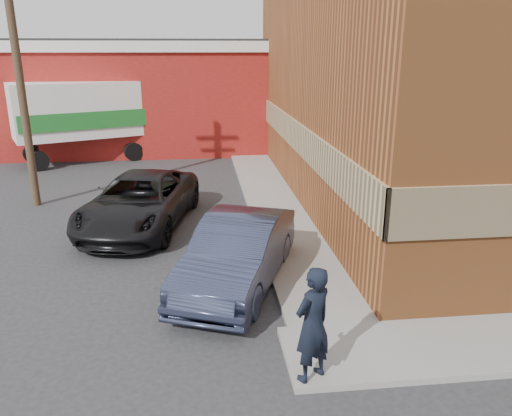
{
  "coord_description": "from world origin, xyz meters",
  "views": [
    {
      "loc": [
        -1.84,
        -8.21,
        5.15
      ],
      "look_at": [
        -0.48,
        3.7,
        1.32
      ],
      "focal_mm": 35.0,
      "sensor_mm": 36.0,
      "label": 1
    }
  ],
  "objects_px": {
    "sedan": "(238,252)",
    "suv_a": "(140,201)",
    "warehouse": "(121,94)",
    "utility_pole": "(17,62)",
    "man": "(313,324)",
    "box_truck": "(96,115)",
    "brick_building": "(492,63)"
  },
  "relations": [
    {
      "from": "sedan",
      "to": "suv_a",
      "type": "height_order",
      "value": "sedan"
    },
    {
      "from": "sedan",
      "to": "suv_a",
      "type": "relative_size",
      "value": 0.85
    },
    {
      "from": "warehouse",
      "to": "sedan",
      "type": "height_order",
      "value": "warehouse"
    },
    {
      "from": "warehouse",
      "to": "utility_pole",
      "type": "height_order",
      "value": "utility_pole"
    },
    {
      "from": "sedan",
      "to": "man",
      "type": "bearing_deg",
      "value": -55.25
    },
    {
      "from": "box_truck",
      "to": "suv_a",
      "type": "bearing_deg",
      "value": -96.89
    },
    {
      "from": "utility_pole",
      "to": "man",
      "type": "height_order",
      "value": "utility_pole"
    },
    {
      "from": "utility_pole",
      "to": "box_truck",
      "type": "xyz_separation_m",
      "value": [
        0.81,
        7.29,
        -2.6
      ]
    },
    {
      "from": "brick_building",
      "to": "warehouse",
      "type": "height_order",
      "value": "brick_building"
    },
    {
      "from": "brick_building",
      "to": "suv_a",
      "type": "distance_m",
      "value": 13.06
    },
    {
      "from": "brick_building",
      "to": "sedan",
      "type": "distance_m",
      "value": 12.4
    },
    {
      "from": "utility_pole",
      "to": "box_truck",
      "type": "relative_size",
      "value": 1.15
    },
    {
      "from": "suv_a",
      "to": "sedan",
      "type": "bearing_deg",
      "value": -46.38
    },
    {
      "from": "warehouse",
      "to": "sedan",
      "type": "distance_m",
      "value": 18.65
    },
    {
      "from": "suv_a",
      "to": "box_truck",
      "type": "height_order",
      "value": "box_truck"
    },
    {
      "from": "sedan",
      "to": "warehouse",
      "type": "bearing_deg",
      "value": 126.87
    },
    {
      "from": "warehouse",
      "to": "box_truck",
      "type": "xyz_separation_m",
      "value": [
        -0.69,
        -3.71,
        -0.66
      ]
    },
    {
      "from": "man",
      "to": "sedan",
      "type": "height_order",
      "value": "man"
    },
    {
      "from": "utility_pole",
      "to": "box_truck",
      "type": "bearing_deg",
      "value": 83.64
    },
    {
      "from": "suv_a",
      "to": "brick_building",
      "type": "bearing_deg",
      "value": 24.12
    },
    {
      "from": "brick_building",
      "to": "warehouse",
      "type": "bearing_deg",
      "value": 142.8
    },
    {
      "from": "utility_pole",
      "to": "sedan",
      "type": "height_order",
      "value": "utility_pole"
    },
    {
      "from": "utility_pole",
      "to": "brick_building",
      "type": "bearing_deg",
      "value": -0.02
    },
    {
      "from": "utility_pole",
      "to": "sedan",
      "type": "bearing_deg",
      "value": -46.91
    },
    {
      "from": "warehouse",
      "to": "utility_pole",
      "type": "xyz_separation_m",
      "value": [
        -1.5,
        -11.0,
        1.93
      ]
    },
    {
      "from": "utility_pole",
      "to": "suv_a",
      "type": "relative_size",
      "value": 1.59
    },
    {
      "from": "brick_building",
      "to": "warehouse",
      "type": "distance_m",
      "value": 18.3
    },
    {
      "from": "warehouse",
      "to": "sedan",
      "type": "xyz_separation_m",
      "value": [
        4.93,
        -17.87,
        -2.02
      ]
    },
    {
      "from": "man",
      "to": "suv_a",
      "type": "relative_size",
      "value": 0.34
    },
    {
      "from": "suv_a",
      "to": "box_truck",
      "type": "xyz_separation_m",
      "value": [
        -3.0,
        9.9,
        1.36
      ]
    },
    {
      "from": "warehouse",
      "to": "suv_a",
      "type": "xyz_separation_m",
      "value": [
        2.31,
        -13.61,
        -2.03
      ]
    },
    {
      "from": "sedan",
      "to": "box_truck",
      "type": "xyz_separation_m",
      "value": [
        -5.62,
        14.17,
        1.36
      ]
    }
  ]
}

